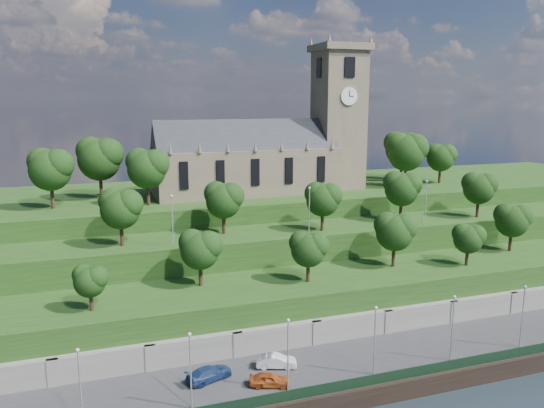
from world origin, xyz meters
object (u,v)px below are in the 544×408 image
object	(u,v)px
church	(271,150)
car_right	(209,373)
car_left	(270,379)
car_middle	(276,361)

from	to	relation	value
church	car_right	distance (m)	47.96
car_left	car_right	xyz separation A→B (m)	(-5.76, 3.24, 0.02)
church	car_left	xyz separation A→B (m)	(-14.28, -42.07, -19.79)
car_left	car_right	size ratio (longest dim) A/B	0.83
car_left	car_right	world-z (taller)	car_right
church	car_middle	world-z (taller)	church
car_middle	car_right	size ratio (longest dim) A/B	0.87
church	car_middle	size ratio (longest dim) A/B	8.50
church	car_middle	xyz separation A→B (m)	(-12.36, -38.59, -19.77)
car_right	car_middle	bearing A→B (deg)	-108.21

